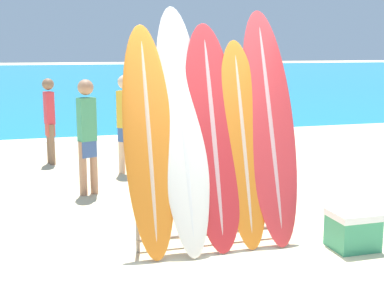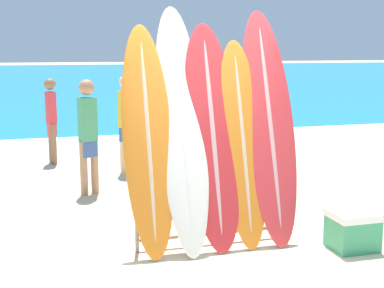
% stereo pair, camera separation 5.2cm
% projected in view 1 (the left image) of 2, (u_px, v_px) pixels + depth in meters
% --- Properties ---
extents(ground_plane, '(160.00, 160.00, 0.00)m').
position_uv_depth(ground_plane, '(238.00, 273.00, 4.95)').
color(ground_plane, beige).
extents(ocean_water, '(120.00, 60.00, 0.01)m').
position_uv_depth(ocean_water, '(59.00, 76.00, 40.18)').
color(ocean_water, teal).
rests_on(ocean_water, ground_plane).
extents(surfboard_rack, '(1.66, 0.04, 0.92)m').
position_uv_depth(surfboard_rack, '(213.00, 199.00, 5.61)').
color(surfboard_rack, gray).
rests_on(surfboard_rack, ground_plane).
extents(surfboard_slot_0, '(0.51, 0.80, 2.31)m').
position_uv_depth(surfboard_slot_0, '(149.00, 140.00, 5.35)').
color(surfboard_slot_0, orange).
rests_on(surfboard_slot_0, ground_plane).
extents(surfboard_slot_1, '(0.51, 1.01, 2.52)m').
position_uv_depth(surfboard_slot_1, '(182.00, 127.00, 5.48)').
color(surfboard_slot_1, silver).
rests_on(surfboard_slot_1, ground_plane).
extents(surfboard_slot_2, '(0.59, 0.81, 2.33)m').
position_uv_depth(surfboard_slot_2, '(213.00, 135.00, 5.55)').
color(surfboard_slot_2, red).
rests_on(surfboard_slot_2, ground_plane).
extents(surfboard_slot_3, '(0.49, 0.71, 2.15)m').
position_uv_depth(surfboard_slot_3, '(243.00, 143.00, 5.63)').
color(surfboard_slot_3, orange).
rests_on(surfboard_slot_3, ground_plane).
extents(surfboard_slot_4, '(0.57, 0.89, 2.48)m').
position_uv_depth(surfboard_slot_4, '(270.00, 125.00, 5.74)').
color(surfboard_slot_4, red).
rests_on(surfboard_slot_4, ground_plane).
extents(person_near_water, '(0.27, 0.27, 1.63)m').
position_uv_depth(person_near_water, '(125.00, 121.00, 8.75)').
color(person_near_water, beige).
rests_on(person_near_water, ground_plane).
extents(person_mid_beach, '(0.21, 0.26, 1.54)m').
position_uv_depth(person_mid_beach, '(49.00, 118.00, 9.52)').
color(person_mid_beach, '#846047').
rests_on(person_mid_beach, ground_plane).
extents(person_far_left, '(0.27, 0.30, 1.74)m').
position_uv_depth(person_far_left, '(205.00, 106.00, 10.35)').
color(person_far_left, '#846047').
rests_on(person_far_left, ground_plane).
extents(person_far_right, '(0.28, 0.23, 1.64)m').
position_uv_depth(person_far_right, '(87.00, 133.00, 7.49)').
color(person_far_right, '#A87A5B').
rests_on(person_far_right, ground_plane).
extents(cooler_box, '(0.47, 0.41, 0.40)m').
position_uv_depth(cooler_box, '(353.00, 229.00, 5.54)').
color(cooler_box, '#389366').
rests_on(cooler_box, ground_plane).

